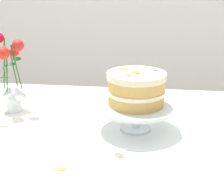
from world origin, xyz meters
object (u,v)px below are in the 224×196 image
(cake_stand, at_px, (136,109))
(flower_vase, at_px, (11,81))
(layer_cake, at_px, (136,88))
(dining_table, at_px, (96,152))

(cake_stand, xyz_separation_m, flower_vase, (-0.51, 0.12, 0.05))
(cake_stand, distance_m, flower_vase, 0.53)
(cake_stand, bearing_deg, layer_cake, 116.92)
(dining_table, height_order, layer_cake, layer_cake)
(layer_cake, relative_size, flower_vase, 0.63)
(dining_table, bearing_deg, cake_stand, 8.85)
(cake_stand, bearing_deg, dining_table, -171.15)
(cake_stand, distance_m, layer_cake, 0.08)
(layer_cake, bearing_deg, flower_vase, 166.78)
(dining_table, height_order, cake_stand, cake_stand)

